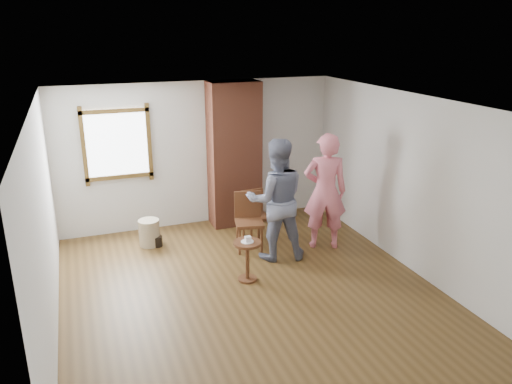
# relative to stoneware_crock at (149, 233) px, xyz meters

# --- Properties ---
(ground) EXTENTS (5.50, 5.50, 0.00)m
(ground) POSITION_rel_stoneware_crock_xyz_m (1.06, -2.01, -0.22)
(ground) COLOR brown
(ground) RESTS_ON ground
(room_shell) EXTENTS (5.04, 5.52, 2.62)m
(room_shell) POSITION_rel_stoneware_crock_xyz_m (1.01, -1.41, 1.59)
(room_shell) COLOR silver
(room_shell) RESTS_ON ground
(brick_chimney) EXTENTS (0.90, 0.50, 2.60)m
(brick_chimney) POSITION_rel_stoneware_crock_xyz_m (1.66, 0.49, 1.08)
(brick_chimney) COLOR brown
(brick_chimney) RESTS_ON ground
(stoneware_crock) EXTENTS (0.46, 0.46, 0.45)m
(stoneware_crock) POSITION_rel_stoneware_crock_xyz_m (0.00, 0.00, 0.00)
(stoneware_crock) COLOR tan
(stoneware_crock) RESTS_ON ground
(dark_pot) EXTENTS (0.20, 0.20, 0.17)m
(dark_pot) POSITION_rel_stoneware_crock_xyz_m (0.11, -0.09, -0.14)
(dark_pot) COLOR black
(dark_pot) RESTS_ON ground
(dining_chair_left) EXTENTS (0.43, 0.43, 0.87)m
(dining_chair_left) POSITION_rel_stoneware_crock_xyz_m (1.73, -0.38, 0.26)
(dining_chair_left) COLOR brown
(dining_chair_left) RESTS_ON ground
(dining_chair_right) EXTENTS (0.53, 0.53, 0.94)m
(dining_chair_right) POSITION_rel_stoneware_crock_xyz_m (1.52, -0.67, 0.31)
(dining_chair_right) COLOR brown
(dining_chair_right) RESTS_ON ground
(side_table) EXTENTS (0.40, 0.40, 0.60)m
(side_table) POSITION_rel_stoneware_crock_xyz_m (1.14, -1.71, 0.18)
(side_table) COLOR brown
(side_table) RESTS_ON ground
(cake_plate) EXTENTS (0.18, 0.18, 0.01)m
(cake_plate) POSITION_rel_stoneware_crock_xyz_m (1.14, -1.71, 0.38)
(cake_plate) COLOR white
(cake_plate) RESTS_ON side_table
(cake_slice) EXTENTS (0.08, 0.07, 0.06)m
(cake_slice) POSITION_rel_stoneware_crock_xyz_m (1.15, -1.71, 0.41)
(cake_slice) COLOR white
(cake_slice) RESTS_ON cake_plate
(man) EXTENTS (1.06, 0.89, 1.92)m
(man) POSITION_rel_stoneware_crock_xyz_m (1.81, -1.14, 0.74)
(man) COLOR #141938
(man) RESTS_ON ground
(person_pink) EXTENTS (0.82, 0.68, 1.92)m
(person_pink) POSITION_rel_stoneware_crock_xyz_m (2.70, -1.04, 0.74)
(person_pink) COLOR pink
(person_pink) RESTS_ON ground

